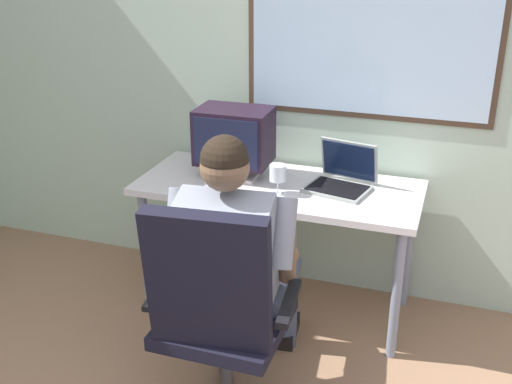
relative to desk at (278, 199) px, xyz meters
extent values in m
cube|color=#B0C8B1|center=(0.19, 0.37, 0.75)|extent=(4.76, 0.06, 2.79)
cube|color=#4C3828|center=(0.36, 0.33, 0.90)|extent=(1.27, 0.01, 1.05)
cube|color=silver|center=(0.36, 0.33, 0.90)|extent=(1.21, 0.02, 0.99)
cylinder|color=gray|center=(-0.66, -0.24, -0.30)|extent=(0.05, 0.05, 0.69)
cylinder|color=gray|center=(0.66, -0.24, -0.30)|extent=(0.05, 0.05, 0.69)
cylinder|color=gray|center=(-0.66, 0.24, -0.30)|extent=(0.05, 0.05, 0.69)
cylinder|color=gray|center=(0.66, 0.24, -0.30)|extent=(0.05, 0.05, 0.69)
cube|color=silver|center=(0.00, 0.00, 0.06)|extent=(1.44, 0.62, 0.04)
cylinder|color=#3F3F44|center=(0.03, -0.84, -0.43)|extent=(0.05, 0.05, 0.40)
cube|color=black|center=(0.03, -0.84, -0.21)|extent=(0.49, 0.49, 0.06)
cube|color=black|center=(0.05, -1.05, 0.11)|extent=(0.47, 0.18, 0.57)
cube|color=black|center=(0.29, -0.81, -0.08)|extent=(0.09, 0.34, 0.02)
cube|color=black|center=(-0.23, -0.86, -0.08)|extent=(0.09, 0.34, 0.02)
cylinder|color=#424B60|center=(0.16, -0.56, -0.18)|extent=(0.20, 0.48, 0.15)
cylinder|color=#424B60|center=(0.14, -0.32, -0.41)|extent=(0.12, 0.12, 0.47)
cube|color=black|center=(0.13, -0.26, -0.61)|extent=(0.12, 0.25, 0.08)
cylinder|color=#424B60|center=(-0.15, -0.59, -0.18)|extent=(0.20, 0.48, 0.15)
cylinder|color=#424B60|center=(-0.18, -0.35, -0.41)|extent=(0.12, 0.12, 0.47)
cube|color=black|center=(-0.19, -0.30, -0.61)|extent=(0.12, 0.25, 0.08)
cube|color=gray|center=(0.03, -0.81, 0.08)|extent=(0.41, 0.37, 0.55)
sphere|color=brown|center=(0.03, -0.81, 0.47)|extent=(0.19, 0.19, 0.19)
sphere|color=black|center=(0.03, -0.81, 0.50)|extent=(0.19, 0.19, 0.19)
cylinder|color=gray|center=(0.24, -0.73, 0.19)|extent=(0.11, 0.21, 0.29)
cylinder|color=brown|center=(0.23, -0.65, 0.05)|extent=(0.09, 0.12, 0.27)
sphere|color=brown|center=(0.23, -0.61, 0.03)|extent=(0.09, 0.09, 0.09)
cylinder|color=gray|center=(-0.20, -0.78, 0.19)|extent=(0.11, 0.20, 0.29)
cylinder|color=brown|center=(-0.21, -0.64, 0.14)|extent=(0.09, 0.18, 0.27)
sphere|color=brown|center=(-0.22, -0.55, 0.21)|extent=(0.09, 0.09, 0.09)
cube|color=beige|center=(-0.26, 0.05, 0.09)|extent=(0.26, 0.21, 0.02)
cylinder|color=beige|center=(-0.26, 0.05, 0.12)|extent=(0.04, 0.04, 0.06)
cube|color=black|center=(-0.26, 0.05, 0.30)|extent=(0.39, 0.26, 0.29)
cube|color=#191E38|center=(-0.26, -0.08, 0.30)|extent=(0.34, 0.01, 0.25)
cube|color=#929995|center=(0.30, 0.01, 0.09)|extent=(0.34, 0.29, 0.02)
cube|color=black|center=(0.30, 0.01, 0.10)|extent=(0.31, 0.25, 0.00)
cube|color=#929995|center=(0.33, 0.15, 0.20)|extent=(0.31, 0.12, 0.21)
cube|color=#0F1933|center=(0.33, 0.14, 0.20)|extent=(0.28, 0.11, 0.19)
cylinder|color=silver|center=(0.03, -0.12, 0.08)|extent=(0.06, 0.06, 0.00)
cylinder|color=silver|center=(0.03, -0.12, 0.12)|extent=(0.01, 0.01, 0.07)
cylinder|color=silver|center=(0.03, -0.12, 0.19)|extent=(0.08, 0.08, 0.08)
cylinder|color=#5D0715|center=(0.03, -0.12, 0.16)|extent=(0.08, 0.08, 0.03)
camera|label=1|loc=(0.85, -2.85, 1.29)|focal=44.05mm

